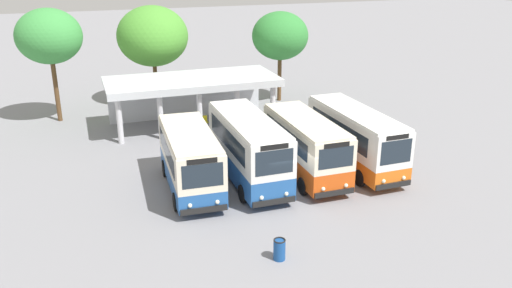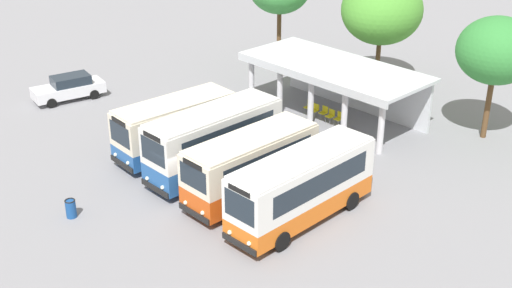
{
  "view_description": "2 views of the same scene",
  "coord_description": "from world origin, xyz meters",
  "px_view_note": "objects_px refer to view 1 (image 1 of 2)",
  "views": [
    {
      "loc": [
        -9.12,
        -21.75,
        11.67
      ],
      "look_at": [
        -0.37,
        3.39,
        1.74
      ],
      "focal_mm": 36.88,
      "sensor_mm": 36.0,
      "label": 1
    },
    {
      "loc": [
        22.53,
        -16.82,
        16.2
      ],
      "look_at": [
        1.15,
        3.51,
        2.14
      ],
      "focal_mm": 46.39,
      "sensor_mm": 36.0,
      "label": 2
    }
  ],
  "objects_px": {
    "waiting_chair_middle_seat": "(195,121)",
    "waiting_chair_second_from_end": "(187,123)",
    "city_bus_fourth_amber": "(355,136)",
    "city_bus_nearest_orange": "(190,158)",
    "waiting_chair_fourth_seat": "(204,121)",
    "city_bus_middle_cream": "(305,145)",
    "litter_bin_apron": "(279,249)",
    "waiting_chair_fifth_seat": "(213,120)",
    "waiting_chair_end_by_column": "(177,123)",
    "city_bus_second_in_row": "(248,147)"
  },
  "relations": [
    {
      "from": "city_bus_second_in_row",
      "to": "city_bus_middle_cream",
      "type": "height_order",
      "value": "city_bus_second_in_row"
    },
    {
      "from": "city_bus_middle_cream",
      "to": "waiting_chair_fourth_seat",
      "type": "xyz_separation_m",
      "value": [
        -3.22,
        9.66,
        -1.26
      ]
    },
    {
      "from": "city_bus_second_in_row",
      "to": "city_bus_nearest_orange",
      "type": "bearing_deg",
      "value": -178.3
    },
    {
      "from": "city_bus_fourth_amber",
      "to": "litter_bin_apron",
      "type": "height_order",
      "value": "city_bus_fourth_amber"
    },
    {
      "from": "city_bus_fourth_amber",
      "to": "waiting_chair_end_by_column",
      "type": "xyz_separation_m",
      "value": [
        -8.23,
        9.59,
        -1.3
      ]
    },
    {
      "from": "city_bus_middle_cream",
      "to": "city_bus_fourth_amber",
      "type": "xyz_separation_m",
      "value": [
        3.12,
        0.19,
        0.04
      ]
    },
    {
      "from": "waiting_chair_second_from_end",
      "to": "city_bus_nearest_orange",
      "type": "bearing_deg",
      "value": -100.65
    },
    {
      "from": "city_bus_fourth_amber",
      "to": "city_bus_nearest_orange",
      "type": "bearing_deg",
      "value": 179.68
    },
    {
      "from": "waiting_chair_end_by_column",
      "to": "waiting_chair_second_from_end",
      "type": "bearing_deg",
      "value": -12.05
    },
    {
      "from": "city_bus_nearest_orange",
      "to": "city_bus_middle_cream",
      "type": "distance_m",
      "value": 6.25
    },
    {
      "from": "city_bus_second_in_row",
      "to": "waiting_chair_fifth_seat",
      "type": "height_order",
      "value": "city_bus_second_in_row"
    },
    {
      "from": "waiting_chair_middle_seat",
      "to": "city_bus_fourth_amber",
      "type": "bearing_deg",
      "value": -53.93
    },
    {
      "from": "waiting_chair_middle_seat",
      "to": "waiting_chair_second_from_end",
      "type": "bearing_deg",
      "value": -168.89
    },
    {
      "from": "city_bus_nearest_orange",
      "to": "litter_bin_apron",
      "type": "xyz_separation_m",
      "value": [
        1.88,
        -7.54,
        -1.28
      ]
    },
    {
      "from": "city_bus_fourth_amber",
      "to": "waiting_chair_end_by_column",
      "type": "distance_m",
      "value": 12.7
    },
    {
      "from": "waiting_chair_end_by_column",
      "to": "waiting_chair_second_from_end",
      "type": "height_order",
      "value": "same"
    },
    {
      "from": "city_bus_middle_cream",
      "to": "litter_bin_apron",
      "type": "distance_m",
      "value": 8.61
    },
    {
      "from": "waiting_chair_fourth_seat",
      "to": "waiting_chair_fifth_seat",
      "type": "bearing_deg",
      "value": 4.96
    },
    {
      "from": "city_bus_middle_cream",
      "to": "waiting_chair_fifth_seat",
      "type": "xyz_separation_m",
      "value": [
        -2.6,
        9.71,
        -1.26
      ]
    },
    {
      "from": "city_bus_fourth_amber",
      "to": "waiting_chair_fourth_seat",
      "type": "distance_m",
      "value": 11.47
    },
    {
      "from": "city_bus_fourth_amber",
      "to": "waiting_chair_fifth_seat",
      "type": "bearing_deg",
      "value": 120.99
    },
    {
      "from": "waiting_chair_second_from_end",
      "to": "waiting_chair_middle_seat",
      "type": "xyz_separation_m",
      "value": [
        0.63,
        0.12,
        0.0
      ]
    },
    {
      "from": "waiting_chair_middle_seat",
      "to": "waiting_chair_fifth_seat",
      "type": "distance_m",
      "value": 1.26
    },
    {
      "from": "waiting_chair_second_from_end",
      "to": "waiting_chair_fourth_seat",
      "type": "bearing_deg",
      "value": 0.71
    },
    {
      "from": "waiting_chair_second_from_end",
      "to": "city_bus_fourth_amber",
      "type": "bearing_deg",
      "value": -51.19
    },
    {
      "from": "city_bus_nearest_orange",
      "to": "waiting_chair_second_from_end",
      "type": "relative_size",
      "value": 8.15
    },
    {
      "from": "waiting_chair_end_by_column",
      "to": "waiting_chair_second_from_end",
      "type": "xyz_separation_m",
      "value": [
        0.63,
        -0.13,
        0.0
      ]
    },
    {
      "from": "waiting_chair_fourth_seat",
      "to": "litter_bin_apron",
      "type": "distance_m",
      "value": 16.99
    },
    {
      "from": "city_bus_second_in_row",
      "to": "waiting_chair_fourth_seat",
      "type": "distance_m",
      "value": 9.43
    },
    {
      "from": "city_bus_nearest_orange",
      "to": "waiting_chair_middle_seat",
      "type": "relative_size",
      "value": 8.15
    },
    {
      "from": "city_bus_fourth_amber",
      "to": "litter_bin_apron",
      "type": "distance_m",
      "value": 10.68
    },
    {
      "from": "city_bus_fourth_amber",
      "to": "waiting_chair_second_from_end",
      "type": "relative_size",
      "value": 9.17
    },
    {
      "from": "city_bus_second_in_row",
      "to": "waiting_chair_second_from_end",
      "type": "distance_m",
      "value": 9.51
    },
    {
      "from": "waiting_chair_fifth_seat",
      "to": "waiting_chair_second_from_end",
      "type": "bearing_deg",
      "value": -177.87
    },
    {
      "from": "litter_bin_apron",
      "to": "city_bus_fourth_amber",
      "type": "bearing_deg",
      "value": 44.98
    },
    {
      "from": "city_bus_nearest_orange",
      "to": "waiting_chair_fifth_seat",
      "type": "height_order",
      "value": "city_bus_nearest_orange"
    },
    {
      "from": "waiting_chair_second_from_end",
      "to": "waiting_chair_middle_seat",
      "type": "bearing_deg",
      "value": 11.11
    },
    {
      "from": "city_bus_fourth_amber",
      "to": "waiting_chair_fifth_seat",
      "type": "xyz_separation_m",
      "value": [
        -5.72,
        9.52,
        -1.3
      ]
    },
    {
      "from": "city_bus_nearest_orange",
      "to": "waiting_chair_fourth_seat",
      "type": "height_order",
      "value": "city_bus_nearest_orange"
    },
    {
      "from": "waiting_chair_second_from_end",
      "to": "litter_bin_apron",
      "type": "distance_m",
      "value": 16.94
    },
    {
      "from": "city_bus_middle_cream",
      "to": "litter_bin_apron",
      "type": "height_order",
      "value": "city_bus_middle_cream"
    },
    {
      "from": "waiting_chair_end_by_column",
      "to": "litter_bin_apron",
      "type": "height_order",
      "value": "litter_bin_apron"
    },
    {
      "from": "waiting_chair_middle_seat",
      "to": "litter_bin_apron",
      "type": "bearing_deg",
      "value": -91.73
    },
    {
      "from": "waiting_chair_second_from_end",
      "to": "litter_bin_apron",
      "type": "bearing_deg",
      "value": -89.61
    },
    {
      "from": "waiting_chair_second_from_end",
      "to": "waiting_chair_middle_seat",
      "type": "relative_size",
      "value": 1.0
    },
    {
      "from": "city_bus_middle_cream",
      "to": "litter_bin_apron",
      "type": "relative_size",
      "value": 7.97
    },
    {
      "from": "city_bus_second_in_row",
      "to": "waiting_chair_middle_seat",
      "type": "bearing_deg",
      "value": 94.42
    },
    {
      "from": "city_bus_middle_cream",
      "to": "waiting_chair_fourth_seat",
      "type": "bearing_deg",
      "value": 108.47
    },
    {
      "from": "waiting_chair_fifth_seat",
      "to": "city_bus_middle_cream",
      "type": "bearing_deg",
      "value": -75.03
    },
    {
      "from": "city_bus_nearest_orange",
      "to": "waiting_chair_fourth_seat",
      "type": "distance_m",
      "value": 9.97
    }
  ]
}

